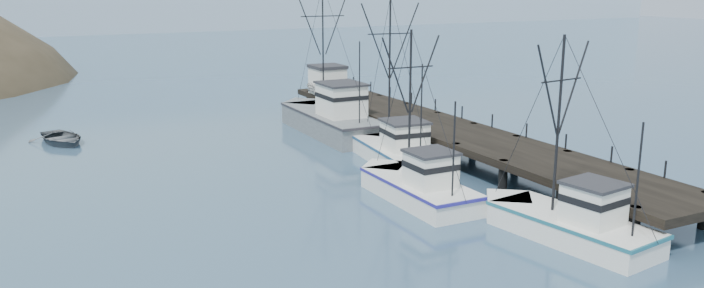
# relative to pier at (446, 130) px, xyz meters

# --- Properties ---
(ground) EXTENTS (400.00, 400.00, 0.00)m
(ground) POSITION_rel_pier_xyz_m (-14.00, -16.00, -1.69)
(ground) COLOR #2F4C6A
(ground) RESTS_ON ground
(pier) EXTENTS (6.00, 44.00, 2.00)m
(pier) POSITION_rel_pier_xyz_m (0.00, 0.00, 0.00)
(pier) COLOR black
(pier) RESTS_ON ground
(distant_ridge) EXTENTS (360.00, 40.00, 26.00)m
(distant_ridge) POSITION_rel_pier_xyz_m (-4.00, 154.00, -1.69)
(distant_ridge) COLOR #9EB2C6
(distant_ridge) RESTS_ON ground
(trawler_near) EXTENTS (4.60, 10.32, 10.53)m
(trawler_near) POSITION_rel_pier_xyz_m (-4.84, -17.80, -0.87)
(trawler_near) COLOR white
(trawler_near) RESTS_ON ground
(trawler_mid) EXTENTS (3.49, 10.23, 10.34)m
(trawler_mid) POSITION_rel_pier_xyz_m (-8.21, -8.97, -0.87)
(trawler_mid) COLOR white
(trawler_mid) RESTS_ON ground
(trawler_far) EXTENTS (4.90, 11.88, 12.01)m
(trawler_far) POSITION_rel_pier_xyz_m (-4.79, -0.56, -0.87)
(trawler_far) COLOR white
(trawler_far) RESTS_ON ground
(work_vessel) EXTENTS (4.65, 15.20, 12.81)m
(work_vessel) POSITION_rel_pier_xyz_m (-4.88, 10.09, -0.46)
(work_vessel) COLOR slate
(work_vessel) RESTS_ON ground
(pier_shed) EXTENTS (3.00, 3.20, 2.80)m
(pier_shed) POSITION_rel_pier_xyz_m (-1.50, 18.00, 1.73)
(pier_shed) COLOR silver
(pier_shed) RESTS_ON pier
(pickup_truck) EXTENTS (5.47, 2.62, 1.51)m
(pickup_truck) POSITION_rel_pier_xyz_m (-0.60, 18.00, 1.06)
(pickup_truck) COLOR silver
(pickup_truck) RESTS_ON pier
(motorboat) EXTENTS (5.37, 6.55, 1.18)m
(motorboat) POSITION_rel_pier_xyz_m (-25.85, 16.33, -1.69)
(motorboat) COLOR #4F5358
(motorboat) RESTS_ON ground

